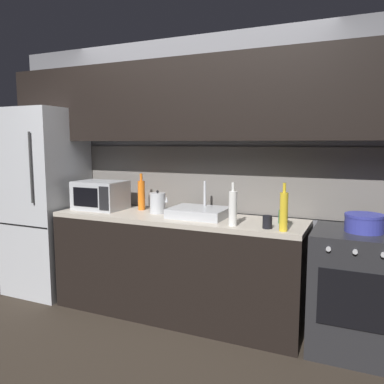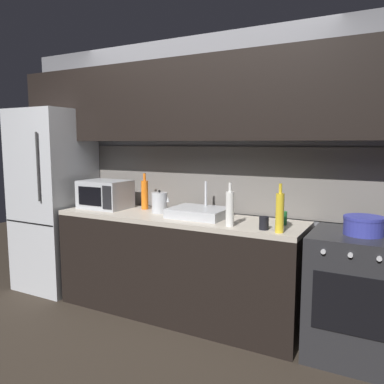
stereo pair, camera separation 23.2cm
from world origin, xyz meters
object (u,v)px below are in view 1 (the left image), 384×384
Objects in this scene: oven_range at (353,291)px; wine_bottle_white at (233,208)px; refrigerator at (46,201)px; mug_green at (283,217)px; cooking_pot at (364,223)px; wine_bottle_yellow at (284,211)px; mug_dark at (267,222)px; kettle at (158,203)px; wine_bottle_orange at (141,195)px; microwave at (101,195)px.

wine_bottle_white reaches higher than oven_range.
refrigerator is at bearing 174.98° from wine_bottle_white.
mug_green is 0.59m from cooking_pot.
wine_bottle_yellow is at bearing -158.55° from cooking_pot.
mug_dark is 0.36× the size of cooking_pot.
kettle is 1.08m from mug_dark.
kettle is 0.62× the size of wine_bottle_white.
oven_range is 1.75m from kettle.
wine_bottle_yellow is at bearing -12.57° from kettle.
oven_range is (2.95, -0.00, -0.48)m from refrigerator.
wine_bottle_white is (-0.39, 0.03, -0.01)m from wine_bottle_yellow.
wine_bottle_white reaches higher than kettle.
microwave is at bearing -161.67° from wine_bottle_orange.
mug_dark is at bearing -165.42° from cooking_pot.
oven_range is 1.07m from wine_bottle_white.
mug_dark is at bearing -107.22° from mug_green.
refrigerator reaches higher than oven_range.
wine_bottle_yellow is (1.18, -0.26, 0.05)m from kettle.
wine_bottle_orange reaches higher than mug_dark.
cooking_pot reaches higher than mug_green.
microwave is 1.31× the size of wine_bottle_yellow.
microwave is at bearing 171.81° from wine_bottle_white.
wine_bottle_yellow is (-0.49, -0.21, 0.60)m from oven_range.
kettle reaches higher than oven_range.
oven_range is 2.57× the size of wine_bottle_yellow.
oven_range is at bearing -6.71° from mug_green.
wine_bottle_white is 3.46× the size of mug_dark.
refrigerator is 5.33× the size of wine_bottle_yellow.
oven_range is 0.81m from mug_dark.
wine_bottle_yellow is at bearing -3.98° from wine_bottle_white.
wine_bottle_orange is 1.03× the size of wine_bottle_white.
kettle is 0.61× the size of wine_bottle_orange.
wine_bottle_white is (2.07, -0.18, 0.11)m from refrigerator.
microwave is 1.70× the size of cooking_pot.
wine_bottle_yellow reaches higher than mug_green.
kettle is at bearing 178.11° from oven_range.
mug_green is (-0.54, 0.06, 0.50)m from oven_range.
refrigerator reaches higher than microwave.
microwave is 0.61m from kettle.
refrigerator is 2.48m from wine_bottle_yellow.
wine_bottle_orange reaches higher than microwave.
refrigerator is 5.55× the size of wine_bottle_white.
oven_range is 1.96× the size of microwave.
mug_dark is at bearing -6.52° from microwave.
microwave is at bearing 172.73° from wine_bottle_yellow.
kettle is 0.77× the size of cooking_pot.
mug_green is 0.24m from mug_dark.
cooking_pot is (0.93, 0.18, -0.07)m from wine_bottle_white.
cooking_pot is (1.71, -0.05, -0.03)m from kettle.
oven_range is 2.68× the size of wine_bottle_white.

